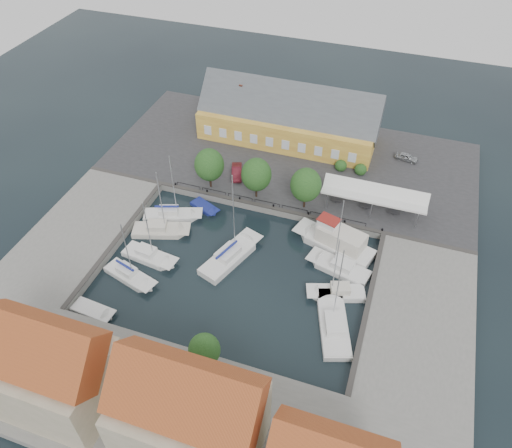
{
  "coord_description": "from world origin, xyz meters",
  "views": [
    {
      "loc": [
        15.67,
        -39.8,
        46.35
      ],
      "look_at": [
        0.0,
        6.0,
        1.5
      ],
      "focal_mm": 35.0,
      "sensor_mm": 36.0,
      "label": 1
    }
  ],
  "objects": [
    {
      "name": "ground",
      "position": [
        0.0,
        0.0,
        0.0
      ],
      "size": [
        140.0,
        140.0,
        0.0
      ],
      "primitive_type": "plane",
      "color": "black",
      "rests_on": "ground"
    },
    {
      "name": "north_quay",
      "position": [
        0.0,
        23.0,
        0.5
      ],
      "size": [
        56.0,
        26.0,
        1.0
      ],
      "primitive_type": "cube",
      "color": "#2D2D30",
      "rests_on": "ground"
    },
    {
      "name": "west_quay",
      "position": [
        -22.0,
        -2.0,
        0.5
      ],
      "size": [
        12.0,
        24.0,
        1.0
      ],
      "primitive_type": "cube",
      "color": "slate",
      "rests_on": "ground"
    },
    {
      "name": "east_quay",
      "position": [
        22.0,
        -2.0,
        0.5
      ],
      "size": [
        12.0,
        24.0,
        1.0
      ],
      "primitive_type": "cube",
      "color": "slate",
      "rests_on": "ground"
    },
    {
      "name": "south_bank",
      "position": [
        0.0,
        -21.0,
        0.5
      ],
      "size": [
        56.0,
        14.0,
        1.0
      ],
      "primitive_type": "cube",
      "color": "slate",
      "rests_on": "ground"
    },
    {
      "name": "quay_edge_fittings",
      "position": [
        0.02,
        4.75,
        1.06
      ],
      "size": [
        56.0,
        24.72,
        0.4
      ],
      "color": "#383533",
      "rests_on": "north_quay"
    },
    {
      "name": "warehouse",
      "position": [
        -2.6,
        28.36,
        4.43
      ],
      "size": [
        28.56,
        14.0,
        9.55
      ],
      "color": "gold",
      "rests_on": "north_quay"
    },
    {
      "name": "tent_canopy",
      "position": [
        14.0,
        14.5,
        3.68
      ],
      "size": [
        14.0,
        4.0,
        2.83
      ],
      "color": "white",
      "rests_on": "north_quay"
    },
    {
      "name": "quay_trees",
      "position": [
        -2.0,
        12.0,
        4.88
      ],
      "size": [
        18.2,
        4.2,
        6.3
      ],
      "color": "black",
      "rests_on": "north_quay"
    },
    {
      "name": "car_silver",
      "position": [
        17.16,
        27.91,
        1.59
      ],
      "size": [
        3.63,
        1.86,
        1.18
      ],
      "primitive_type": "imported",
      "rotation": [
        0.0,
        0.0,
        1.43
      ],
      "color": "#A0A4A7",
      "rests_on": "north_quay"
    },
    {
      "name": "car_red",
      "position": [
        -6.34,
        15.66,
        1.69
      ],
      "size": [
        2.77,
        4.43,
        1.38
      ],
      "primitive_type": "imported",
      "rotation": [
        0.0,
        0.0,
        0.34
      ],
      "color": "maroon",
      "rests_on": "north_quay"
    },
    {
      "name": "center_sailboat",
      "position": [
        -1.51,
        0.28,
        0.36
      ],
      "size": [
        5.94,
        10.06,
        13.31
      ],
      "color": "white",
      "rests_on": "ground"
    },
    {
      "name": "trawler",
      "position": [
        10.77,
        6.62,
        1.02
      ],
      "size": [
        11.33,
        6.29,
        5.0
      ],
      "color": "white",
      "rests_on": "ground"
    },
    {
      "name": "east_boat_a",
      "position": [
        12.03,
        2.92,
        0.26
      ],
      "size": [
        8.4,
        4.6,
        11.48
      ],
      "color": "white",
      "rests_on": "ground"
    },
    {
      "name": "east_boat_b",
      "position": [
        12.58,
        -1.09,
        0.26
      ],
      "size": [
        7.24,
        4.33,
        9.71
      ],
      "color": "white",
      "rests_on": "ground"
    },
    {
      "name": "east_boat_c",
      "position": [
        13.15,
        -5.75,
        0.26
      ],
      "size": [
        5.83,
        9.83,
        11.98
      ],
      "color": "white",
      "rests_on": "ground"
    },
    {
      "name": "west_boat_a",
      "position": [
        -12.06,
        5.09,
        0.27
      ],
      "size": [
        8.35,
        4.85,
        10.86
      ],
      "color": "white",
      "rests_on": "ground"
    },
    {
      "name": "west_boat_b",
      "position": [
        -12.18,
        1.82,
        0.26
      ],
      "size": [
        8.08,
        4.84,
        10.66
      ],
      "color": "beige",
      "rests_on": "ground"
    },
    {
      "name": "west_boat_c",
      "position": [
        -11.3,
        -2.96,
        0.26
      ],
      "size": [
        7.63,
        3.27,
        10.16
      ],
      "color": "white",
      "rests_on": "ground"
    },
    {
      "name": "west_boat_d",
      "position": [
        -11.99,
        -6.65,
        0.27
      ],
      "size": [
        7.55,
        4.13,
        9.96
      ],
      "color": "white",
      "rests_on": "ground"
    },
    {
      "name": "launch_sw",
      "position": [
        -13.45,
        -12.6,
        0.09
      ],
      "size": [
        5.41,
        2.41,
        0.98
      ],
      "color": "white",
      "rests_on": "ground"
    },
    {
      "name": "launch_nw",
      "position": [
        -8.48,
        8.3,
        0.09
      ],
      "size": [
        4.78,
        3.46,
        0.88
      ],
      "color": "navy",
      "rests_on": "ground"
    },
    {
      "name": "townhouses",
      "position": [
        1.93,
        -23.24,
        5.82
      ],
      "size": [
        36.3,
        8.5,
        12.0
      ],
      "color": "#C1AF94",
      "rests_on": "south_bank"
    }
  ]
}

